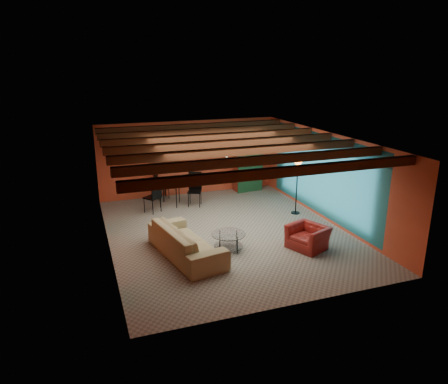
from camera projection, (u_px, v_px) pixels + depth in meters
name	position (u px, v px, depth m)	size (l,w,h in m)	color
room	(225.00, 151.00, 11.37)	(6.52, 8.01, 2.71)	gray
sofa	(186.00, 241.00, 10.41)	(2.63, 1.03, 0.77)	#94885F
armchair	(308.00, 237.00, 10.86)	(0.95, 0.83, 0.62)	maroon
coffee_table	(228.00, 241.00, 10.78)	(0.88, 0.88, 0.45)	white
dining_table	(170.00, 189.00, 14.11)	(2.21, 2.21, 1.15)	silver
armoire	(248.00, 167.00, 15.74)	(1.01, 0.50, 1.77)	maroon
floor_lamp	(297.00, 187.00, 13.23)	(0.35, 0.35, 1.76)	black
ceiling_fan	(226.00, 151.00, 11.27)	(1.50, 1.50, 0.44)	#472614
painting	(165.00, 152.00, 14.76)	(1.05, 0.03, 0.65)	black
potted_plant	(248.00, 137.00, 15.41)	(0.47, 0.40, 0.52)	#26661E
vase	(169.00, 169.00, 13.91)	(0.19, 0.19, 0.20)	orange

